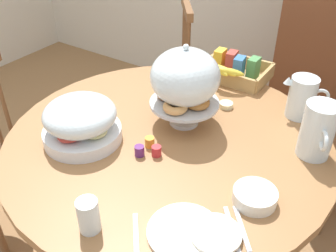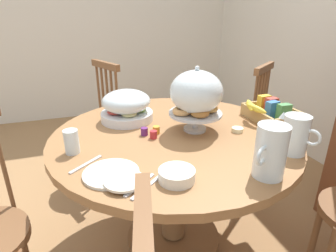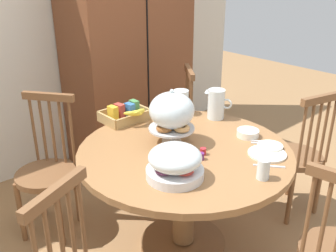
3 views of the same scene
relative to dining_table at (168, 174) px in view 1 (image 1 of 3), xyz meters
name	(u,v)px [view 1 (image 1 of 3)]	position (x,y,z in m)	size (l,w,h in m)	color
dining_table	(168,174)	(0.00, 0.00, 0.00)	(1.27, 1.27, 0.74)	olive
windsor_chair_near_window	(164,86)	(-0.54, 0.77, -0.09)	(0.46, 0.46, 0.97)	brown
pastry_stand_with_dome	(185,80)	(0.00, 0.12, 0.40)	(0.28, 0.28, 0.34)	silver
fruit_platter_covered	(81,121)	(-0.26, -0.20, 0.28)	(0.30, 0.30, 0.18)	silver
orange_juice_pitcher	(317,133)	(0.50, 0.20, 0.29)	(0.12, 0.19, 0.21)	silver
milk_pitcher	(302,99)	(0.38, 0.43, 0.28)	(0.19, 0.11, 0.18)	silver
cereal_basket	(235,70)	(0.00, 0.59, 0.24)	(0.32, 0.30, 0.12)	tan
china_plate_large	(184,232)	(0.30, -0.37, 0.20)	(0.22, 0.22, 0.01)	white
china_plate_small	(216,233)	(0.38, -0.33, 0.22)	(0.15, 0.15, 0.01)	white
cereal_bowl	(255,196)	(0.42, -0.14, 0.22)	(0.14, 0.14, 0.04)	white
drinking_glass	(88,216)	(0.06, -0.51, 0.25)	(0.06, 0.06, 0.11)	silver
butter_dish	(226,105)	(0.09, 0.32, 0.21)	(0.06, 0.06, 0.02)	beige
jam_jar_strawberry	(156,151)	(0.03, -0.12, 0.22)	(0.04, 0.04, 0.04)	#B7282D
jam_jar_apricot	(150,142)	(-0.02, -0.09, 0.22)	(0.04, 0.04, 0.04)	orange
jam_jar_grape	(140,150)	(-0.02, -0.15, 0.22)	(0.04, 0.04, 0.04)	#5B2366
table_knife	(232,229)	(0.41, -0.28, 0.20)	(0.17, 0.01, 0.01)	silver
dinner_fork	(242,228)	(0.43, -0.26, 0.20)	(0.17, 0.01, 0.01)	silver
soup_spoon	(136,236)	(0.19, -0.46, 0.20)	(0.17, 0.01, 0.01)	silver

